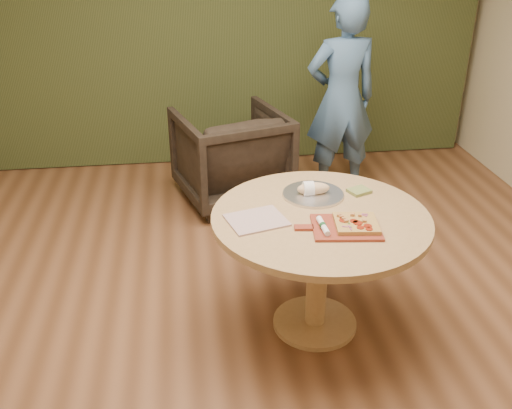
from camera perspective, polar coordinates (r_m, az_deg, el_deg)
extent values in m
cube|color=brown|center=(3.39, 1.68, -13.97)|extent=(5.00, 6.00, 0.02)
cube|color=beige|center=(5.62, -3.19, 18.55)|extent=(5.00, 0.02, 2.80)
cube|color=#2C3618|center=(5.51, -3.10, 18.39)|extent=(4.80, 0.14, 2.78)
cylinder|color=tan|center=(3.53, 5.88, -11.64)|extent=(0.50, 0.50, 0.03)
cylinder|color=tan|center=(3.33, 6.15, -7.05)|extent=(0.12, 0.12, 0.68)
cylinder|color=tan|center=(3.14, 6.48, -1.36)|extent=(1.20, 1.20, 0.04)
cube|color=maroon|center=(3.01, 8.98, -2.28)|extent=(0.38, 0.32, 0.01)
cube|color=maroon|center=(2.98, 4.80, -2.32)|extent=(0.11, 0.06, 0.01)
cube|color=tan|center=(3.02, 9.99, -1.87)|extent=(0.24, 0.24, 0.02)
cylinder|color=maroon|center=(2.95, 11.24, -2.42)|extent=(0.04, 0.04, 0.00)
cylinder|color=maroon|center=(3.00, 10.14, -1.81)|extent=(0.05, 0.05, 0.00)
cylinder|color=maroon|center=(2.96, 10.40, -2.27)|extent=(0.04, 0.04, 0.00)
cylinder|color=maroon|center=(3.01, 8.75, -1.58)|extent=(0.05, 0.05, 0.00)
cylinder|color=maroon|center=(3.01, 9.76, -1.64)|extent=(0.04, 0.04, 0.00)
cylinder|color=maroon|center=(2.98, 11.11, -2.12)|extent=(0.04, 0.04, 0.00)
cube|color=#C18348|center=(3.06, 9.63, -1.00)|extent=(0.03, 0.03, 0.01)
cube|color=#C18348|center=(3.03, 8.52, -1.20)|extent=(0.02, 0.02, 0.01)
cube|color=#C18348|center=(3.05, 8.32, -1.07)|extent=(0.03, 0.03, 0.01)
cube|color=#C18348|center=(3.01, 8.75, -1.42)|extent=(0.02, 0.02, 0.01)
cube|color=#C18348|center=(3.01, 10.80, -1.61)|extent=(0.02, 0.02, 0.01)
cube|color=#C18348|center=(3.06, 10.34, -1.08)|extent=(0.02, 0.02, 0.01)
cube|color=#C18348|center=(3.00, 8.99, -1.62)|extent=(0.02, 0.02, 0.01)
cube|color=#3B6F26|center=(3.01, 8.54, -1.54)|extent=(0.01, 0.01, 0.00)
cube|color=#3B6F26|center=(3.02, 10.49, -1.68)|extent=(0.01, 0.01, 0.00)
cube|color=#3B6F26|center=(2.95, 9.46, -2.22)|extent=(0.01, 0.01, 0.00)
cube|color=#3B6F26|center=(3.02, 8.83, -1.47)|extent=(0.01, 0.01, 0.00)
cube|color=#3B6F26|center=(2.98, 9.29, -1.88)|extent=(0.01, 0.01, 0.00)
cube|color=#A34884|center=(2.95, 8.89, -2.20)|extent=(0.03, 0.02, 0.00)
cube|color=#A34884|center=(3.09, 10.82, -0.94)|extent=(0.03, 0.01, 0.00)
cube|color=#A34884|center=(3.08, 11.02, -1.07)|extent=(0.02, 0.03, 0.00)
cube|color=#A34884|center=(3.08, 10.70, -1.07)|extent=(0.03, 0.02, 0.00)
cube|color=#A34884|center=(2.94, 9.44, -2.40)|extent=(0.01, 0.03, 0.00)
cube|color=#A34884|center=(2.95, 9.35, -2.23)|extent=(0.01, 0.03, 0.00)
cylinder|color=white|center=(2.96, 6.73, -2.13)|extent=(0.04, 0.17, 0.03)
cylinder|color=#194C26|center=(2.96, 6.73, -2.13)|extent=(0.03, 0.03, 0.03)
cube|color=silver|center=(3.04, 6.25, -1.28)|extent=(0.02, 0.04, 0.00)
cube|color=silver|center=(3.05, 0.05, -1.57)|extent=(0.36, 0.32, 0.01)
cylinder|color=silver|center=(3.34, 5.73, 0.98)|extent=(0.35, 0.35, 0.01)
cylinder|color=silver|center=(3.34, 5.73, 1.06)|extent=(0.36, 0.36, 0.02)
ellipsoid|color=#DDBA87|center=(3.33, 5.76, 1.60)|extent=(0.19, 0.08, 0.07)
cylinder|color=white|center=(3.32, 5.25, 1.57)|extent=(0.06, 0.09, 0.09)
cube|color=#58692F|center=(3.41, 10.27, 1.34)|extent=(0.15, 0.14, 0.02)
imported|color=black|center=(4.84, -2.51, 5.34)|extent=(1.03, 1.00, 0.87)
imported|color=#436891|center=(4.90, 8.53, 10.40)|extent=(0.66, 0.47, 1.69)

